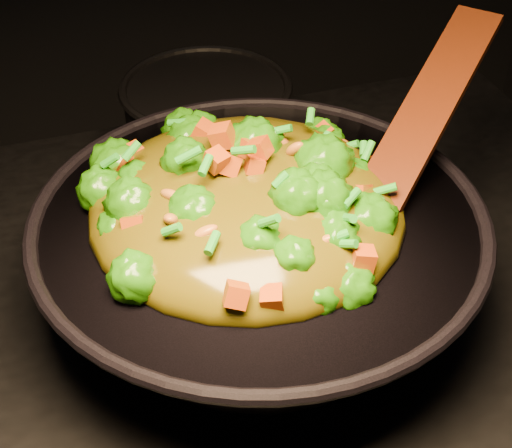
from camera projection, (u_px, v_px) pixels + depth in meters
name	position (u px, v px, depth m)	size (l,w,h in m)	color
wok	(259.00, 265.00, 0.81)	(0.44, 0.44, 0.12)	black
stir_fry	(247.00, 170.00, 0.74)	(0.31, 0.31, 0.11)	#257308
spatula	(417.00, 128.00, 0.79)	(0.34, 0.05, 0.01)	#351808
back_pot	(207.00, 124.00, 1.03)	(0.21, 0.21, 0.12)	black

